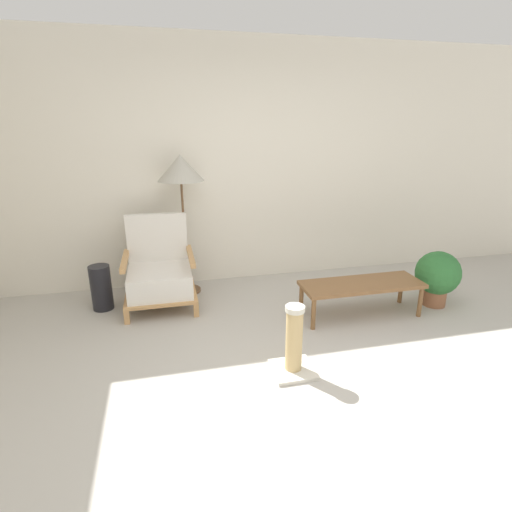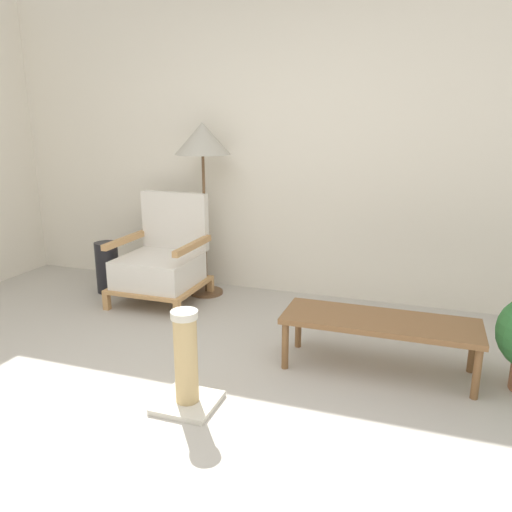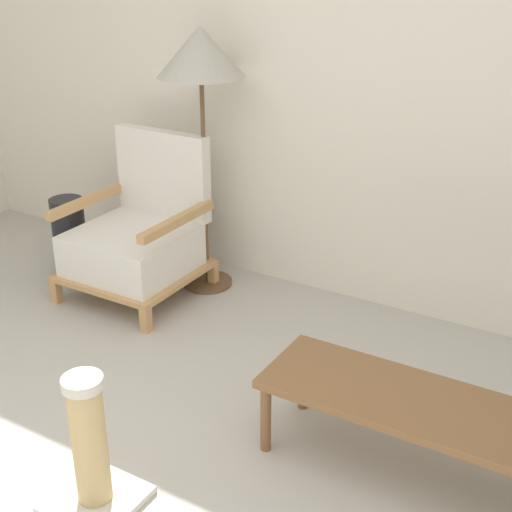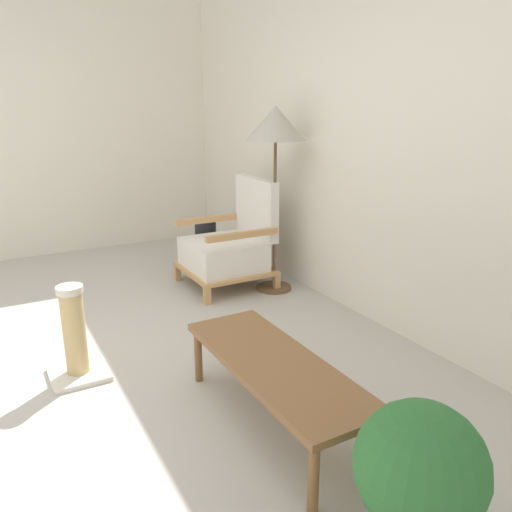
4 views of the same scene
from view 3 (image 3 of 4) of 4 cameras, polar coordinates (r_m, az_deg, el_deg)
wall_back at (r=3.85m, az=7.98°, el=15.31°), size 8.00×0.06×2.70m
armchair at (r=4.17m, az=-9.40°, el=1.52°), size 0.70×0.69×0.91m
floor_lamp at (r=3.94m, az=-4.43°, el=15.23°), size 0.48×0.48×1.51m
coffee_table at (r=2.81m, az=12.63°, el=-11.79°), size 1.19×0.41×0.34m
vase at (r=4.60m, az=-14.70°, el=1.72°), size 0.21×0.21×0.46m
scratching_post at (r=2.73m, az=-13.07°, el=-15.26°), size 0.32×0.32×0.55m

